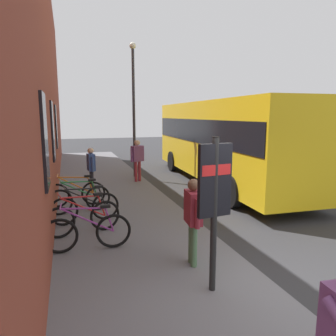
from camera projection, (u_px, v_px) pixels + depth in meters
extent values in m
plane|color=#2D2D30|center=(197.00, 199.00, 10.79)|extent=(60.00, 60.00, 0.00)
cube|color=slate|center=(108.00, 190.00, 11.83)|extent=(24.00, 3.50, 0.12)
cube|color=brown|center=(44.00, 77.00, 11.47)|extent=(22.00, 0.60, 8.40)
cube|color=black|center=(45.00, 141.00, 5.29)|extent=(0.90, 0.06, 1.60)
cube|color=black|center=(53.00, 131.00, 8.58)|extent=(0.90, 0.06, 1.60)
cube|color=black|center=(56.00, 127.00, 11.86)|extent=(0.90, 0.06, 1.60)
torus|color=black|center=(60.00, 236.00, 6.22)|extent=(0.09, 0.72, 0.72)
torus|color=black|center=(113.00, 231.00, 6.49)|extent=(0.09, 0.72, 0.72)
cylinder|color=#8C338C|center=(88.00, 220.00, 6.32)|extent=(0.08, 1.02, 0.58)
cylinder|color=#8C338C|center=(83.00, 208.00, 6.26)|extent=(0.07, 0.85, 0.09)
cylinder|color=#8C338C|center=(109.00, 220.00, 6.43)|extent=(0.04, 0.19, 0.51)
cube|color=black|center=(105.00, 206.00, 6.37)|extent=(0.11, 0.20, 0.06)
cylinder|color=#8C338C|center=(61.00, 206.00, 6.13)|extent=(0.48, 0.04, 0.02)
torus|color=black|center=(59.00, 223.00, 6.99)|extent=(0.20, 0.72, 0.72)
torus|color=black|center=(105.00, 215.00, 7.50)|extent=(0.20, 0.72, 0.72)
cylinder|color=#B21E1E|center=(83.00, 207.00, 7.21)|extent=(0.24, 1.00, 0.58)
cylinder|color=#B21E1E|center=(80.00, 197.00, 7.14)|extent=(0.20, 0.84, 0.09)
cylinder|color=#B21E1E|center=(101.00, 206.00, 7.42)|extent=(0.07, 0.19, 0.51)
cube|color=black|center=(98.00, 194.00, 7.34)|extent=(0.14, 0.22, 0.06)
cylinder|color=#B21E1E|center=(60.00, 196.00, 6.92)|extent=(0.48, 0.12, 0.02)
torus|color=black|center=(64.00, 212.00, 7.80)|extent=(0.17, 0.72, 0.72)
torus|color=black|center=(105.00, 206.00, 8.26)|extent=(0.17, 0.72, 0.72)
cylinder|color=black|center=(86.00, 198.00, 7.99)|extent=(0.19, 1.01, 0.58)
cylinder|color=black|center=(82.00, 189.00, 7.92)|extent=(0.17, 0.85, 0.09)
cylinder|color=black|center=(102.00, 197.00, 8.19)|extent=(0.06, 0.19, 0.51)
cube|color=black|center=(99.00, 187.00, 8.10)|extent=(0.13, 0.21, 0.06)
cylinder|color=black|center=(64.00, 188.00, 7.72)|extent=(0.48, 0.10, 0.02)
torus|color=black|center=(60.00, 202.00, 8.62)|extent=(0.17, 0.72, 0.72)
torus|color=black|center=(98.00, 198.00, 9.08)|extent=(0.17, 0.72, 0.72)
cylinder|color=#267F3F|center=(80.00, 190.00, 8.82)|extent=(0.19, 1.01, 0.58)
cylinder|color=#267F3F|center=(77.00, 182.00, 8.74)|extent=(0.17, 0.85, 0.09)
cylinder|color=#267F3F|center=(95.00, 190.00, 9.01)|extent=(0.06, 0.19, 0.51)
cube|color=black|center=(92.00, 180.00, 8.93)|extent=(0.13, 0.21, 0.06)
cylinder|color=#267F3F|center=(60.00, 181.00, 8.54)|extent=(0.48, 0.10, 0.02)
torus|color=black|center=(57.00, 196.00, 9.34)|extent=(0.08, 0.72, 0.72)
torus|color=black|center=(93.00, 193.00, 9.63)|extent=(0.08, 0.72, 0.72)
cylinder|color=orange|center=(76.00, 185.00, 9.45)|extent=(0.06, 1.02, 0.58)
cylinder|color=orange|center=(73.00, 177.00, 9.39)|extent=(0.05, 0.85, 0.09)
cylinder|color=orange|center=(91.00, 185.00, 9.57)|extent=(0.04, 0.19, 0.51)
cube|color=black|center=(88.00, 176.00, 9.50)|extent=(0.10, 0.20, 0.06)
cylinder|color=orange|center=(58.00, 176.00, 9.25)|extent=(0.48, 0.03, 0.02)
cylinder|color=black|center=(214.00, 216.00, 4.78)|extent=(0.10, 0.10, 2.40)
cube|color=black|center=(215.00, 181.00, 4.69)|extent=(0.15, 0.56, 1.10)
cube|color=red|center=(215.00, 170.00, 4.67)|extent=(0.15, 0.50, 0.16)
cube|color=yellow|center=(223.00, 139.00, 13.02)|extent=(10.60, 2.98, 3.00)
cube|color=black|center=(223.00, 130.00, 12.96)|extent=(10.40, 3.01, 0.90)
cylinder|color=black|center=(299.00, 187.00, 10.36)|extent=(1.01, 0.30, 1.00)
cylinder|color=black|center=(232.00, 192.00, 9.74)|extent=(1.01, 0.30, 1.00)
cylinder|color=black|center=(216.00, 159.00, 16.76)|extent=(1.01, 0.30, 1.00)
cylinder|color=black|center=(172.00, 161.00, 16.14)|extent=(1.01, 0.30, 1.00)
cylinder|color=#4C724C|center=(194.00, 246.00, 5.68)|extent=(0.11, 0.11, 0.79)
cylinder|color=#4C724C|center=(191.00, 242.00, 5.84)|extent=(0.11, 0.11, 0.79)
cube|color=maroon|center=(193.00, 207.00, 5.65)|extent=(0.48, 0.27, 0.59)
sphere|color=brown|center=(194.00, 185.00, 5.58)|extent=(0.21, 0.21, 0.21)
cylinder|color=maroon|center=(198.00, 214.00, 5.40)|extent=(0.09, 0.09, 0.52)
cylinder|color=maroon|center=(189.00, 205.00, 5.90)|extent=(0.09, 0.09, 0.52)
cylinder|color=maroon|center=(136.00, 172.00, 12.97)|extent=(0.12, 0.12, 0.84)
cylinder|color=maroon|center=(139.00, 171.00, 13.08)|extent=(0.12, 0.12, 0.84)
cube|color=#723F72|center=(137.00, 154.00, 12.90)|extent=(0.41, 0.55, 0.63)
sphere|color=#D8AD8C|center=(137.00, 143.00, 12.83)|extent=(0.23, 0.23, 0.23)
cylinder|color=#723F72|center=(132.00, 155.00, 12.74)|extent=(0.10, 0.10, 0.56)
cylinder|color=#723F72|center=(143.00, 154.00, 13.08)|extent=(0.10, 0.10, 0.56)
cylinder|color=#26262D|center=(91.00, 181.00, 11.31)|extent=(0.11, 0.11, 0.78)
cylinder|color=#26262D|center=(92.00, 182.00, 11.16)|extent=(0.11, 0.11, 0.78)
cube|color=#334C8C|center=(91.00, 162.00, 11.12)|extent=(0.48, 0.28, 0.58)
sphere|color=#D8AD8C|center=(91.00, 151.00, 11.06)|extent=(0.21, 0.21, 0.21)
cylinder|color=#334C8C|center=(90.00, 162.00, 11.36)|extent=(0.09, 0.09, 0.52)
cylinder|color=#334C8C|center=(93.00, 164.00, 10.90)|extent=(0.09, 0.09, 0.52)
cylinder|color=#333338|center=(134.00, 115.00, 13.69)|extent=(0.12, 0.12, 5.45)
sphere|color=silver|center=(133.00, 46.00, 13.21)|extent=(0.28, 0.28, 0.28)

